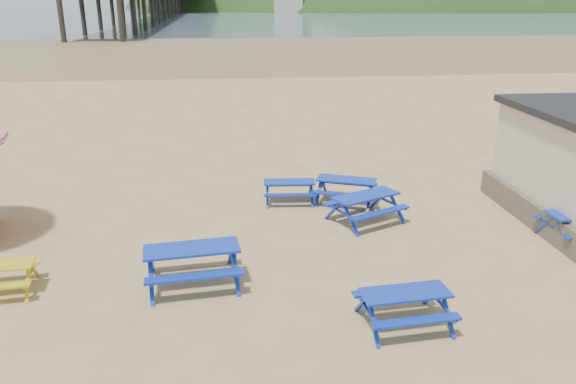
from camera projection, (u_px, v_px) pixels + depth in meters
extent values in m
plane|color=tan|center=(284.00, 250.00, 14.01)|extent=(400.00, 400.00, 0.00)
plane|color=olive|center=(234.00, 48.00, 65.50)|extent=(400.00, 400.00, 0.00)
plane|color=#465764|center=(226.00, 13.00, 173.15)|extent=(400.00, 400.00, 0.00)
cube|color=#1C149D|center=(289.00, 182.00, 17.09)|extent=(1.59, 0.72, 0.04)
cube|color=#1C149D|center=(289.00, 184.00, 17.66)|extent=(1.56, 0.34, 0.04)
cube|color=#1C149D|center=(290.00, 195.00, 16.68)|extent=(1.56, 0.34, 0.04)
cube|color=#1C149D|center=(346.00, 180.00, 17.00)|extent=(1.90, 1.31, 0.05)
cube|color=#1C149D|center=(349.00, 182.00, 17.63)|extent=(1.73, 0.90, 0.05)
cube|color=#1C149D|center=(342.00, 195.00, 16.56)|extent=(1.73, 0.90, 0.05)
cube|color=#1C149D|center=(366.00, 196.00, 15.52)|extent=(2.03, 1.47, 0.05)
cube|color=#1C149D|center=(352.00, 199.00, 16.13)|extent=(1.82, 1.05, 0.05)
cube|color=#1C149D|center=(380.00, 213.00, 15.12)|extent=(1.82, 1.05, 0.05)
cube|color=#1C149D|center=(192.00, 249.00, 12.15)|extent=(2.13, 1.02, 0.06)
cube|color=#1C149D|center=(191.00, 249.00, 12.89)|extent=(2.08, 0.51, 0.06)
cube|color=#1C149D|center=(195.00, 277.00, 11.63)|extent=(2.08, 0.51, 0.06)
cube|color=#1C149D|center=(405.00, 293.00, 10.65)|extent=(1.75, 0.80, 0.05)
cube|color=#1C149D|center=(394.00, 290.00, 11.26)|extent=(1.71, 0.38, 0.05)
cube|color=#1C149D|center=(417.00, 321.00, 10.22)|extent=(1.71, 0.38, 0.05)
cube|color=#1C149D|center=(570.00, 215.00, 14.88)|extent=(1.97, 0.33, 0.05)
cube|color=#D1C40F|center=(3.00, 265.00, 12.39)|extent=(1.57, 0.37, 0.04)
ellipsoid|color=#2D4C1E|center=(435.00, 32.00, 242.22)|extent=(264.00, 144.00, 108.00)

